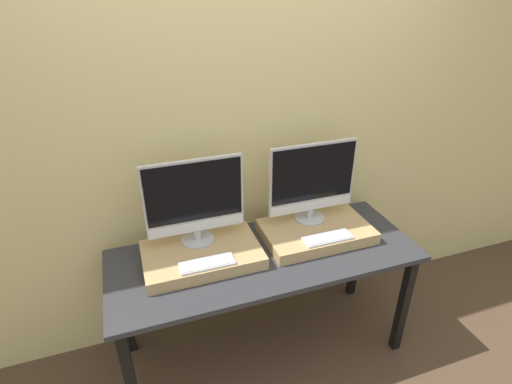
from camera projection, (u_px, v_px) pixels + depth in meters
The scene contains 8 objects.
wall_back at pixel (242, 134), 2.27m from camera, with size 8.00×0.04×2.60m.
workbench at pixel (265, 265), 2.24m from camera, with size 1.70×0.65×0.74m.
wooden_riser_left at pixel (202, 255), 2.14m from camera, with size 0.62×0.39×0.07m.
monitor_left at pixel (195, 200), 2.08m from camera, with size 0.52×0.18×0.48m.
keyboard_left at pixel (207, 263), 2.01m from camera, with size 0.28×0.10×0.01m.
wooden_riser_right at pixel (316, 231), 2.33m from camera, with size 0.62×0.39×0.07m.
monitor_right at pixel (312, 181), 2.27m from camera, with size 0.52×0.18×0.48m.
keyboard_right at pixel (328, 238), 2.20m from camera, with size 0.28×0.10×0.01m.
Camera 1 is at (-0.64, -1.34, 2.08)m, focal length 28.00 mm.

